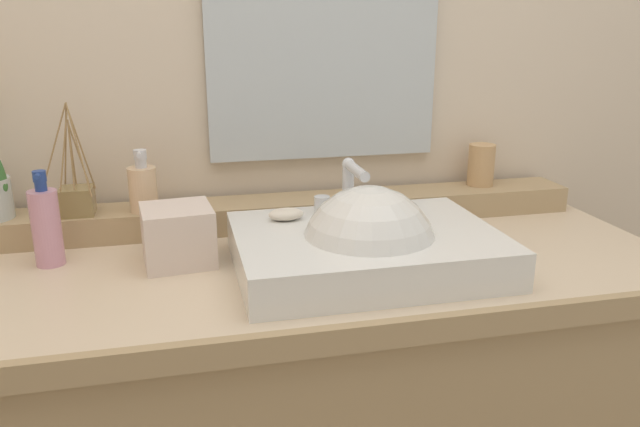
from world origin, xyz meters
The scene contains 10 objects.
wall_back centered at (0.00, 0.41, 1.23)m, with size 3.20×0.20×2.47m, color beige.
back_ledge centered at (0.00, 0.23, 0.88)m, with size 1.44×0.12×0.06m, color tan.
sink_basin centered at (0.13, -0.08, 0.89)m, with size 0.49×0.36×0.28m.
soap_bar centered at (-0.01, 0.03, 0.93)m, with size 0.07×0.04×0.02m, color beige.
soap_dispenser centered at (-0.28, 0.20, 0.96)m, with size 0.06×0.06×0.13m.
tumbler_cup centered at (0.52, 0.24, 0.96)m, with size 0.06×0.06×0.10m, color tan.
reed_diffuser centered at (-0.42, 0.21, 0.94)m, with size 0.11×0.09×0.23m.
lotion_bottle centered at (-0.46, 0.08, 0.93)m, with size 0.05×0.06×0.18m.
tissue_box centered at (-0.22, 0.04, 0.90)m, with size 0.13×0.13×0.11m, color beige.
mirror centered at (0.13, 0.29, 1.21)m, with size 0.54×0.02×0.45m, color silver.
Camera 1 is at (-0.21, -1.12, 1.30)m, focal length 34.74 mm.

